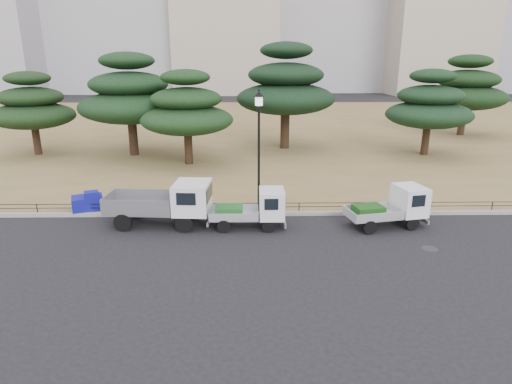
{
  "coord_description": "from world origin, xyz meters",
  "views": [
    {
      "loc": [
        -0.3,
        -15.86,
        6.73
      ],
      "look_at": [
        0.0,
        2.0,
        1.3
      ],
      "focal_mm": 30.0,
      "sensor_mm": 36.0,
      "label": 1
    }
  ],
  "objects_px": {
    "truck_large": "(165,202)",
    "truck_kei_rear": "(392,207)",
    "truck_kei_front": "(253,209)",
    "tarp_pile": "(88,202)",
    "street_lamp": "(259,132)"
  },
  "relations": [
    {
      "from": "street_lamp",
      "to": "truck_large",
      "type": "bearing_deg",
      "value": -160.27
    },
    {
      "from": "truck_large",
      "to": "truck_kei_front",
      "type": "relative_size",
      "value": 1.43
    },
    {
      "from": "truck_kei_front",
      "to": "truck_kei_rear",
      "type": "bearing_deg",
      "value": 0.35
    },
    {
      "from": "street_lamp",
      "to": "tarp_pile",
      "type": "xyz_separation_m",
      "value": [
        -7.94,
        0.24,
        -3.29
      ]
    },
    {
      "from": "truck_large",
      "to": "truck_kei_rear",
      "type": "height_order",
      "value": "truck_large"
    },
    {
      "from": "tarp_pile",
      "to": "truck_kei_front",
      "type": "bearing_deg",
      "value": -14.69
    },
    {
      "from": "street_lamp",
      "to": "tarp_pile",
      "type": "height_order",
      "value": "street_lamp"
    },
    {
      "from": "truck_large",
      "to": "truck_kei_front",
      "type": "distance_m",
      "value": 3.77
    },
    {
      "from": "truck_large",
      "to": "truck_kei_rear",
      "type": "distance_m",
      "value": 9.62
    },
    {
      "from": "truck_large",
      "to": "tarp_pile",
      "type": "bearing_deg",
      "value": 160.75
    },
    {
      "from": "truck_kei_front",
      "to": "truck_kei_rear",
      "type": "relative_size",
      "value": 0.89
    },
    {
      "from": "truck_kei_front",
      "to": "street_lamp",
      "type": "distance_m",
      "value": 3.47
    },
    {
      "from": "truck_kei_rear",
      "to": "tarp_pile",
      "type": "bearing_deg",
      "value": 159.9
    },
    {
      "from": "truck_large",
      "to": "tarp_pile",
      "type": "height_order",
      "value": "truck_large"
    },
    {
      "from": "truck_kei_rear",
      "to": "street_lamp",
      "type": "relative_size",
      "value": 0.65
    }
  ]
}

